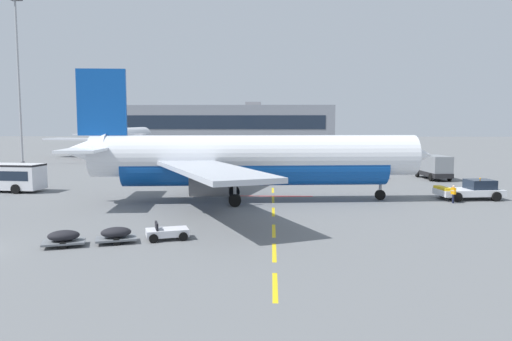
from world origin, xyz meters
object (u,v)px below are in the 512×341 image
Objects in this scene: airliner_mid_left at (128,138)px; fuel_service_truck at (434,167)px; airliner_foreground at (249,159)px; baggage_train at (117,234)px; ground_crew_worker at (453,193)px; apron_light_mast_near at (18,63)px; pushback_tug at (471,190)px; catering_truck at (352,166)px.

fuel_service_truck is at bearing -38.69° from airliner_mid_left.
airliner_mid_left is at bearing 115.90° from airliner_foreground.
baggage_train is 30.49m from ground_crew_worker.
airliner_foreground is 1.21× the size of apron_light_mast_near.
apron_light_mast_near reaches higher than airliner_foreground.
pushback_tug is (21.34, 1.90, -3.05)m from airliner_foreground.
airliner_mid_left is 80.14m from baggage_train.
airliner_foreground is at bearing -122.64° from catering_truck.
airliner_foreground is 19.00m from ground_crew_worker.
airliner_foreground is 23.95m from catering_truck.
pushback_tug is at bearing 42.19° from ground_crew_worker.
baggage_train is (-7.44, -16.05, -3.42)m from airliner_foreground.
airliner_foreground is at bearing -174.92° from pushback_tug.
airliner_foreground reaches higher than pushback_tug.
apron_light_mast_near reaches higher than baggage_train.
baggage_train is 5.21× the size of ground_crew_worker.
airliner_foreground is 4.86× the size of fuel_service_truck.
airliner_mid_left is 78.15m from ground_crew_worker.
catering_truck is (-8.48, 18.18, 0.74)m from pushback_tug.
baggage_train is at bearing -149.21° from ground_crew_worker.
apron_light_mast_near is at bearing -118.77° from airliner_mid_left.
pushback_tug is 3.48m from ground_crew_worker.
airliner_foreground is at bearing -64.10° from airliner_mid_left.
apron_light_mast_near reaches higher than pushback_tug.
pushback_tug is 0.73× the size of baggage_train.
pushback_tug is 0.92× the size of catering_truck.
apron_light_mast_near is (-60.61, 38.98, 16.66)m from ground_crew_worker.
pushback_tug is 33.91m from baggage_train.
pushback_tug is at bearing -49.22° from airliner_mid_left.
airliner_foreground is at bearing 178.66° from ground_crew_worker.
catering_truck is 0.79× the size of baggage_train.
pushback_tug is 0.22× the size of apron_light_mast_near.
airliner_mid_left reaches higher than ground_crew_worker.
catering_truck is at bearing -18.65° from apron_light_mast_near.
fuel_service_truck is at bearing -8.21° from catering_truck.
catering_truck reaches higher than ground_crew_worker.
airliner_foreground is 5.09× the size of catering_truck.
apron_light_mast_near reaches higher than catering_truck.
airliner_mid_left reaches higher than catering_truck.
airliner_mid_left reaches higher than baggage_train.
baggage_train is (-28.77, -17.94, -0.38)m from pushback_tug.
fuel_service_truck is 46.30m from baggage_train.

